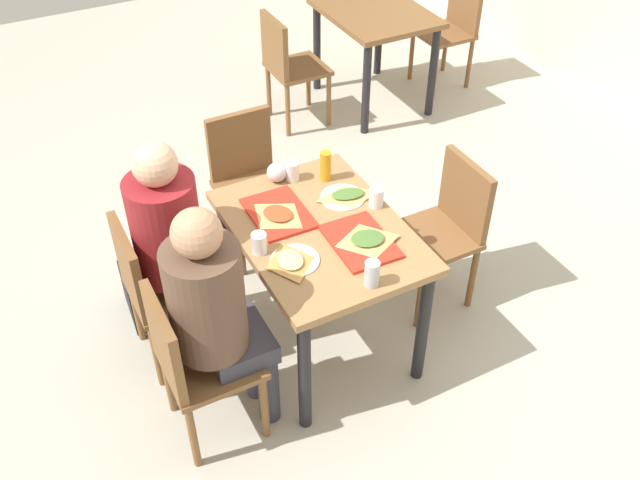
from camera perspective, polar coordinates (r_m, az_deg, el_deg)
name	(u,v)px	position (r m, az deg, el deg)	size (l,w,h in m)	color
ground_plane	(320,338)	(3.85, 0.00, -7.81)	(10.00, 10.00, 0.02)	#B2AD9E
main_table	(320,246)	(3.40, 0.00, -0.49)	(1.03, 0.75, 0.75)	#9E7247
chair_near_left	(154,285)	(3.50, -13.12, -3.54)	(0.40, 0.40, 0.85)	brown
chair_near_right	(191,359)	(3.14, -10.29, -9.36)	(0.40, 0.40, 0.85)	brown
chair_far_side	(447,223)	(3.82, 10.15, 1.34)	(0.40, 0.40, 0.85)	brown
chair_left_end	(248,174)	(4.14, -5.78, 5.24)	(0.40, 0.40, 0.85)	brown
person_in_red	(176,237)	(3.36, -11.48, 0.24)	(0.32, 0.42, 1.26)	#383842
person_in_brown_jacket	(216,308)	(2.98, -8.31, -5.41)	(0.32, 0.42, 1.26)	#383842
tray_red_near	(278,213)	(3.41, -3.36, 2.15)	(0.36, 0.26, 0.02)	red
tray_red_far	(360,241)	(3.24, 3.23, -0.11)	(0.36, 0.26, 0.02)	red
paper_plate_center	(343,197)	(3.51, 1.82, 3.44)	(0.22, 0.22, 0.01)	white
paper_plate_near_edge	(295,260)	(3.15, -2.03, -1.63)	(0.22, 0.22, 0.01)	white
pizza_slice_a	(278,214)	(3.37, -3.39, 2.05)	(0.27, 0.25, 0.02)	#DBAD60
pizza_slice_b	(368,239)	(3.23, 3.82, 0.05)	(0.22, 0.25, 0.02)	#DBAD60
pizza_slice_c	(348,195)	(3.50, 2.24, 3.63)	(0.18, 0.26, 0.02)	#DBAD60
pizza_slice_d	(290,261)	(3.13, -2.39, -1.68)	(0.23, 0.19, 0.02)	#C68C47
plastic_cup_a	(376,197)	(3.44, 4.52, 3.42)	(0.07, 0.07, 0.10)	white
plastic_cup_b	(259,243)	(3.18, -4.89, -0.26)	(0.07, 0.07, 0.10)	white
plastic_cup_c	(292,171)	(3.61, -2.24, 5.53)	(0.07, 0.07, 0.10)	white
soda_can	(372,274)	(3.01, 4.18, -2.69)	(0.07, 0.07, 0.12)	#B7BCC6
condiment_bottle	(326,166)	(3.59, 0.45, 5.94)	(0.06, 0.06, 0.16)	orange
foil_bundle	(277,172)	(3.61, -3.50, 5.42)	(0.10, 0.10, 0.10)	silver
handbag	(142,294)	(3.99, -14.08, -4.21)	(0.32, 0.16, 0.28)	black
background_table	(375,27)	(5.61, 4.41, 16.65)	(0.90, 0.70, 0.75)	brown
background_chair_near	(287,63)	(5.34, -2.63, 13.98)	(0.40, 0.40, 0.85)	brown
background_chair_far	(453,24)	(6.05, 10.57, 16.61)	(0.40, 0.40, 0.85)	brown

